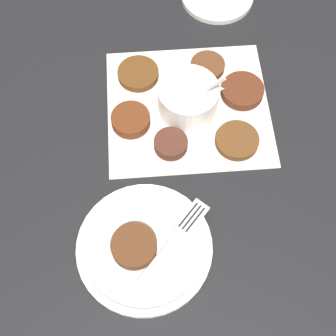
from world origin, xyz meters
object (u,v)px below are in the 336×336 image
at_px(sauce_bowl, 188,99).
at_px(fritter_on_plate, 134,246).
at_px(fork, 179,233).
at_px(serving_plate, 144,247).

relative_size(sauce_bowl, fritter_on_plate, 1.67).
bearing_deg(sauce_bowl, fritter_on_plate, -113.95).
relative_size(sauce_bowl, fork, 0.89).
bearing_deg(sauce_bowl, serving_plate, -111.29).
xyz_separation_m(serving_plate, fritter_on_plate, (-0.02, -0.00, 0.02)).
distance_m(sauce_bowl, fork, 0.26).
bearing_deg(sauce_bowl, fork, -100.23).
distance_m(sauce_bowl, serving_plate, 0.28).
bearing_deg(fork, sauce_bowl, 79.77).
xyz_separation_m(sauce_bowl, fritter_on_plate, (-0.12, -0.27, 0.00)).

